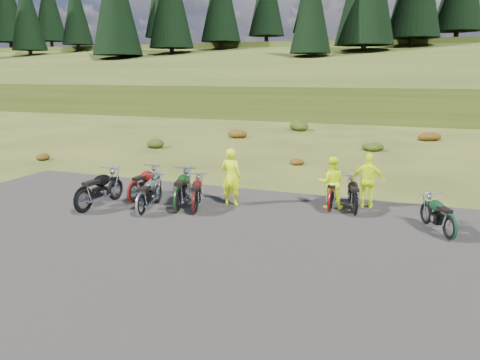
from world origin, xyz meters
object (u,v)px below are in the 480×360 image
at_px(motorcycle_0, 84,214).
at_px(motorcycle_3, 142,217).
at_px(person_middle, 231,178).
at_px(motorcycle_7, 448,241).

distance_m(motorcycle_0, motorcycle_3, 1.80).
height_order(motorcycle_3, person_middle, person_middle).
xyz_separation_m(motorcycle_3, motorcycle_7, (8.32, 1.00, 0.00)).
relative_size(motorcycle_3, motorcycle_7, 1.07).
bearing_deg(motorcycle_0, person_middle, -55.30).
relative_size(motorcycle_0, motorcycle_7, 1.21).
distance_m(motorcycle_0, motorcycle_7, 10.18).
relative_size(motorcycle_0, person_middle, 1.25).
xyz_separation_m(motorcycle_0, motorcycle_7, (10.09, 1.35, 0.00)).
bearing_deg(motorcycle_3, person_middle, -54.69).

